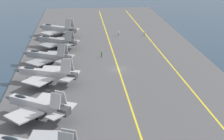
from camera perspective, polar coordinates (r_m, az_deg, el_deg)
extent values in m
plane|color=#23384C|center=(90.29, 1.08, -0.09)|extent=(2000.00, 2000.00, 0.00)
cube|color=#4C4C4F|center=(90.22, 1.08, 0.02)|extent=(186.61, 53.27, 0.40)
cube|color=yellow|center=(92.88, 10.10, 0.44)|extent=(167.93, 3.17, 0.01)
cube|color=yellow|center=(90.15, 1.08, 0.15)|extent=(167.95, 0.36, 0.01)
ellipsoid|color=#232D38|center=(55.04, -16.61, -10.95)|extent=(1.91, 3.04, 0.84)
cube|color=#93999E|center=(56.13, -11.04, -11.23)|extent=(5.87, 5.96, 0.28)
cube|color=#93999E|center=(50.59, -7.02, -11.05)|extent=(1.75, 2.48, 3.04)
cube|color=#A8AAAF|center=(66.45, -12.70, -5.54)|extent=(7.32, 10.34, 1.61)
cone|color=#5B5E60|center=(70.48, -16.83, -4.40)|extent=(2.43, 2.61, 1.53)
cube|color=#38383A|center=(62.75, -7.92, -6.82)|extent=(2.54, 2.52, 1.37)
ellipsoid|color=#232D38|center=(68.20, -14.98, -4.35)|extent=(2.20, 2.78, 0.89)
cube|color=#A8AAAF|center=(64.05, -14.40, -7.24)|extent=(7.32, 7.34, 0.28)
cube|color=#A8AAAF|center=(68.95, -10.56, -4.88)|extent=(6.76, 6.32, 0.28)
cube|color=#A8AAAF|center=(61.83, -9.39, -5.08)|extent=(1.85, 2.25, 2.71)
cube|color=#A8AAAF|center=(63.07, -8.50, -4.50)|extent=(1.85, 2.25, 2.71)
cube|color=#A8AAAF|center=(61.41, -9.44, -7.54)|extent=(3.50, 3.45, 0.20)
cube|color=#A8AAAF|center=(64.61, -7.15, -5.95)|extent=(3.39, 3.02, 0.20)
cylinder|color=#B2B2B7|center=(69.70, -15.27, -6.07)|extent=(0.16, 0.16, 1.78)
cylinder|color=black|center=(69.95, -15.22, -6.50)|extent=(0.51, 0.63, 0.60)
cylinder|color=#B2B2B7|center=(65.76, -12.42, -7.46)|extent=(0.16, 0.16, 1.78)
cylinder|color=black|center=(66.03, -12.39, -7.91)|extent=(0.51, 0.63, 0.60)
cylinder|color=#B2B2B7|center=(67.31, -11.22, -6.69)|extent=(0.16, 0.16, 1.78)
cylinder|color=black|center=(67.58, -11.19, -7.13)|extent=(0.51, 0.63, 0.60)
cube|color=#A8AAAF|center=(81.99, -11.26, -0.46)|extent=(5.95, 12.00, 1.50)
cone|color=#5B5E60|center=(85.41, -15.54, 0.02)|extent=(2.19, 2.69, 1.43)
cube|color=#38383A|center=(79.01, -6.53, -0.99)|extent=(2.34, 2.49, 1.28)
ellipsoid|color=#232D38|center=(83.49, -13.58, 0.25)|extent=(1.87, 3.09, 0.83)
cube|color=#A8AAAF|center=(79.05, -12.14, -1.70)|extent=(7.70, 7.62, 0.28)
cube|color=#A8AAAF|center=(84.96, -9.90, 0.02)|extent=(6.32, 6.03, 0.28)
cube|color=#A8AAAF|center=(78.02, -7.72, 0.54)|extent=(1.78, 2.53, 3.22)
cube|color=#A8AAAF|center=(79.38, -7.27, 0.91)|extent=(1.78, 2.53, 3.22)
cube|color=#A8AAAF|center=(77.37, -7.48, -1.50)|extent=(3.61, 3.45, 0.20)
cube|color=#A8AAAF|center=(81.05, -6.28, -0.43)|extent=(3.21, 2.85, 0.20)
cylinder|color=#B2B2B7|center=(84.69, -13.95, -1.19)|extent=(0.16, 0.16, 1.76)
cylinder|color=black|center=(84.90, -13.91, -1.55)|extent=(0.43, 0.64, 0.60)
cylinder|color=#B2B2B7|center=(81.16, -10.73, -1.88)|extent=(0.16, 0.16, 1.76)
cylinder|color=black|center=(81.38, -10.71, -2.26)|extent=(0.43, 0.64, 0.60)
cylinder|color=#B2B2B7|center=(82.90, -10.09, -1.36)|extent=(0.16, 0.16, 1.76)
cylinder|color=black|center=(83.11, -10.07, -1.73)|extent=(0.43, 0.64, 0.60)
cube|color=gray|center=(94.59, -11.00, 2.32)|extent=(6.74, 10.67, 1.65)
cone|color=#5B5E60|center=(98.23, -14.19, 2.74)|extent=(2.38, 2.61, 1.57)
cube|color=#38383A|center=(91.19, -7.49, 1.85)|extent=(2.53, 2.50, 1.41)
ellipsoid|color=#232D38|center=(96.23, -12.74, 2.99)|extent=(2.09, 2.83, 0.91)
cube|color=gray|center=(91.77, -11.99, 1.34)|extent=(7.29, 7.25, 0.28)
cube|color=gray|center=(97.37, -9.66, 2.59)|extent=(6.47, 6.03, 0.28)
cube|color=gray|center=(90.39, -8.50, 3.16)|extent=(1.79, 2.29, 2.87)
cube|color=gray|center=(91.81, -7.95, 3.45)|extent=(1.79, 2.29, 2.87)
cube|color=gray|center=(89.60, -8.45, 1.47)|extent=(3.51, 3.40, 0.20)
cube|color=gray|center=(93.23, -7.06, 2.29)|extent=(3.32, 2.89, 0.20)
cylinder|color=#B2B2B7|center=(97.38, -12.99, 1.67)|extent=(0.16, 0.16, 1.65)
cylinder|color=black|center=(97.55, -12.97, 1.38)|extent=(0.48, 0.63, 0.60)
cylinder|color=#B2B2B7|center=(93.58, -10.74, 1.08)|extent=(0.16, 0.16, 1.65)
cylinder|color=black|center=(93.75, -10.72, 0.78)|extent=(0.48, 0.63, 0.60)
cylinder|color=#B2B2B7|center=(95.41, -9.99, 1.50)|extent=(0.16, 0.16, 1.65)
cylinder|color=black|center=(95.58, -9.97, 1.20)|extent=(0.48, 0.63, 0.60)
cube|color=gray|center=(110.18, -9.49, 4.86)|extent=(7.19, 10.55, 1.53)
cone|color=#5B5E60|center=(114.02, -12.24, 5.19)|extent=(2.35, 2.59, 1.45)
cube|color=#38383A|center=(106.53, -6.49, 4.48)|extent=(2.46, 2.49, 1.30)
ellipsoid|color=#232D38|center=(111.97, -10.98, 5.39)|extent=(2.15, 2.81, 0.84)
cube|color=gray|center=(107.55, -10.29, 4.16)|extent=(7.00, 7.00, 0.28)
cube|color=gray|center=(112.67, -8.38, 5.00)|extent=(6.20, 6.17, 0.28)
cube|color=gray|center=(105.97, -7.33, 5.56)|extent=(1.86, 2.29, 2.75)
cube|color=gray|center=(107.27, -6.87, 5.76)|extent=(1.86, 2.29, 2.75)
cube|color=gray|center=(105.02, -7.32, 4.21)|extent=(3.53, 3.47, 0.20)
cube|color=gray|center=(108.53, -6.09, 4.79)|extent=(3.39, 3.02, 0.20)
cylinder|color=#B2B2B7|center=(113.00, -11.22, 4.33)|extent=(0.16, 0.16, 1.53)
cylinder|color=black|center=(113.13, -11.20, 4.10)|extent=(0.50, 0.63, 0.60)
cylinder|color=#B2B2B7|center=(109.10, -9.26, 3.88)|extent=(0.16, 0.16, 1.53)
cylinder|color=black|center=(109.23, -9.25, 3.65)|extent=(0.50, 0.63, 0.60)
cylinder|color=#B2B2B7|center=(110.79, -8.64, 4.17)|extent=(0.16, 0.16, 1.53)
cylinder|color=black|center=(110.91, -8.63, 3.94)|extent=(0.50, 0.63, 0.60)
cube|color=#93999E|center=(124.21, -9.22, 6.80)|extent=(7.91, 10.76, 1.82)
cone|color=#5B5E60|center=(128.31, -11.67, 7.07)|extent=(2.66, 2.79, 1.73)
cube|color=#38383A|center=(120.26, -6.55, 6.49)|extent=(2.79, 2.73, 1.55)
ellipsoid|color=#232D38|center=(126.14, -10.55, 7.33)|extent=(2.39, 2.92, 1.00)
cube|color=#93999E|center=(121.26, -10.10, 6.14)|extent=(7.49, 7.52, 0.28)
cube|color=#93999E|center=(127.01, -8.07, 6.88)|extent=(6.93, 6.59, 0.28)
cube|color=#93999E|center=(119.65, -7.36, 7.59)|extent=(1.99, 2.36, 3.02)
cube|color=#93999E|center=(121.19, -6.84, 7.77)|extent=(1.99, 2.36, 3.02)
cube|color=#93999E|center=(118.68, -7.37, 6.27)|extent=(3.55, 3.52, 0.20)
cube|color=#93999E|center=(122.38, -6.13, 6.75)|extent=(3.44, 3.13, 0.20)
cylinder|color=#B2B2B7|center=(127.22, -10.76, 6.18)|extent=(0.16, 0.16, 1.80)
cylinder|color=black|center=(127.36, -10.74, 5.92)|extent=(0.51, 0.62, 0.60)
cylinder|color=#B2B2B7|center=(122.95, -9.08, 5.80)|extent=(0.16, 0.16, 1.80)
cylinder|color=black|center=(123.10, -9.07, 5.53)|extent=(0.51, 0.62, 0.60)
cylinder|color=#B2B2B7|center=(124.94, -8.39, 6.07)|extent=(0.16, 0.16, 1.80)
cylinder|color=black|center=(125.08, -8.38, 5.80)|extent=(0.51, 0.62, 0.60)
cylinder|color=#383328|center=(124.12, 1.07, 5.96)|extent=(0.24, 0.24, 0.83)
cube|color=white|center=(123.94, 1.08, 6.28)|extent=(0.42, 0.46, 0.62)
sphere|color=#9E7051|center=(123.84, 1.08, 6.48)|extent=(0.22, 0.22, 0.22)
sphere|color=white|center=(123.83, 1.08, 6.51)|extent=(0.24, 0.24, 0.24)
cylinder|color=#383328|center=(99.88, -1.76, 2.42)|extent=(0.24, 0.24, 0.87)
cube|color=green|center=(99.66, -1.76, 2.83)|extent=(0.41, 0.46, 0.62)
sphere|color=beige|center=(99.53, -1.76, 3.07)|extent=(0.22, 0.22, 0.22)
sphere|color=green|center=(99.51, -1.76, 3.10)|extent=(0.24, 0.24, 0.24)
cylinder|color=#232328|center=(124.28, 5.37, 5.91)|extent=(0.24, 0.24, 0.93)
cube|color=yellow|center=(124.11, 5.38, 6.24)|extent=(0.45, 0.46, 0.52)
sphere|color=beige|center=(124.01, 5.39, 6.42)|extent=(0.22, 0.22, 0.22)
sphere|color=yellow|center=(124.00, 5.39, 6.44)|extent=(0.24, 0.24, 0.24)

